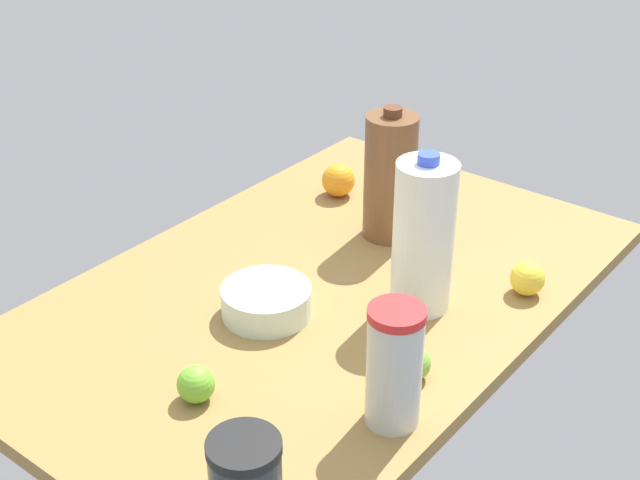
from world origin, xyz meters
The scene contains 9 objects.
countertop centered at (0.00, 0.00, 1.50)cm, with size 120.00×76.00×3.00cm, color olive.
chocolate_milk_jug centered at (24.28, 1.76, 15.81)cm, with size 10.24×10.24×27.19cm.
mixing_bowl centered at (-12.41, 1.97, 5.65)cm, with size 15.69×15.69×5.30cm, color silver.
milk_jug centered at (6.71, -17.11, 16.74)cm, with size 10.59×10.59×29.04cm.
tumbler_cup centered at (-21.65, -30.58, 12.75)cm, with size 8.31×8.31×19.41cm.
lime_by_jug centered at (-36.24, -4.89, 5.91)cm, with size 5.82×5.82×5.82cm, color #6DB831.
lemon_near_front centered at (21.64, -30.29, 6.12)cm, with size 6.24×6.24×6.24cm, color yellow.
lime_loose centered at (-11.40, -27.63, 5.69)cm, with size 5.38×5.38×5.38cm, color #6FAB38.
orange_beside_bowl centered at (32.12, 20.30, 6.62)cm, with size 7.24×7.24×7.24cm, color orange.
Camera 1 is at (-107.52, -85.03, 90.47)cm, focal length 50.00 mm.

